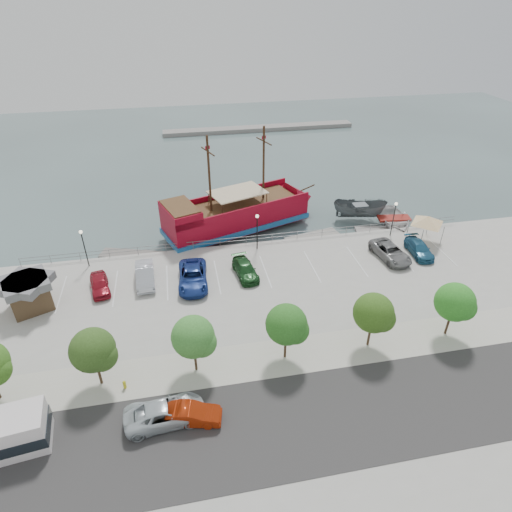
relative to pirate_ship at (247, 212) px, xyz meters
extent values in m
plane|color=#455655|center=(-0.08, -13.40, -2.18)|extent=(160.00, 160.00, 0.00)
cube|color=#A4A199|center=(-0.08, -34.40, -1.78)|extent=(100.00, 58.00, 1.20)
cube|color=#363333|center=(-0.08, -29.40, -1.17)|extent=(100.00, 8.00, 0.04)
cube|color=#B7B19D|center=(-0.08, -23.40, -1.16)|extent=(100.00, 4.00, 0.05)
cylinder|color=slate|center=(-0.08, -5.60, -0.23)|extent=(50.00, 0.06, 0.06)
cylinder|color=slate|center=(-0.08, -5.60, -0.63)|extent=(50.00, 0.06, 0.06)
cube|color=gray|center=(9.92, 41.60, -1.78)|extent=(40.00, 3.00, 0.80)
cube|color=maroon|center=(-1.41, -0.49, -0.10)|extent=(18.32, 10.95, 2.84)
cube|color=#1A5591|center=(-1.41, -0.49, -1.03)|extent=(18.74, 11.36, 0.66)
cone|color=maroon|center=(7.68, 2.69, -0.10)|extent=(5.04, 6.11, 5.25)
cube|color=maroon|center=(-8.11, -2.84, 2.09)|extent=(4.90, 6.24, 1.53)
cube|color=brown|center=(-8.11, -2.84, 2.91)|extent=(4.55, 5.76, 0.13)
cube|color=brown|center=(-0.89, -0.31, 1.37)|extent=(15.01, 9.24, 0.16)
cube|color=maroon|center=(-2.27, 1.98, 1.70)|extent=(16.58, 5.99, 0.77)
cube|color=maroon|center=(-0.54, -2.97, 1.70)|extent=(16.58, 5.99, 0.77)
cylinder|color=#382111|center=(2.21, 0.77, 5.80)|extent=(0.33, 0.33, 8.97)
cylinder|color=#382111|center=(-4.50, -1.58, 5.80)|extent=(0.33, 0.33, 8.97)
cylinder|color=#382111|center=(2.21, 0.77, 8.54)|extent=(1.23, 3.15, 0.15)
cylinder|color=#382111|center=(-4.50, -1.58, 8.54)|extent=(1.23, 3.15, 0.15)
cube|color=beige|center=(-1.20, -0.42, 2.96)|extent=(7.36, 6.02, 0.13)
cylinder|color=#382111|center=(8.40, 2.94, 1.21)|extent=(2.63, 1.07, 0.65)
imported|color=#4F5558|center=(14.58, -0.74, -0.88)|extent=(7.17, 4.54, 2.60)
imported|color=silver|center=(18.30, -3.06, -1.45)|extent=(5.94, 7.66, 1.46)
cube|color=slate|center=(-14.10, -4.20, -1.99)|extent=(7.06, 3.94, 0.39)
cube|color=gray|center=(7.25, -4.20, -1.99)|extent=(6.97, 3.32, 0.38)
cube|color=gray|center=(16.13, -4.20, -2.00)|extent=(6.50, 2.92, 0.36)
cube|color=#503A25|center=(-22.22, -12.93, 0.01)|extent=(4.25, 4.25, 2.38)
cube|color=slate|center=(-22.22, -12.93, 1.47)|extent=(4.82, 4.82, 0.76)
cylinder|color=slate|center=(17.70, -7.47, -0.05)|extent=(0.08, 0.08, 2.25)
cylinder|color=slate|center=(20.35, -7.26, -0.05)|extent=(0.08, 0.08, 2.25)
cylinder|color=slate|center=(17.91, -10.12, -0.05)|extent=(0.08, 0.08, 2.25)
cylinder|color=slate|center=(20.56, -9.91, -0.05)|extent=(0.08, 0.08, 2.25)
pyramid|color=white|center=(19.13, -8.69, 1.94)|extent=(4.63, 4.63, 0.92)
imported|color=silver|center=(-10.45, -27.54, -0.43)|extent=(5.58, 2.96, 1.49)
imported|color=#A12509|center=(-8.76, -27.94, -0.50)|extent=(4.33, 2.22, 1.36)
cylinder|color=gold|center=(-13.34, -24.20, -0.89)|extent=(0.23, 0.23, 0.57)
sphere|color=gold|center=(-13.34, -24.20, -0.59)|extent=(0.25, 0.25, 0.25)
cylinder|color=black|center=(-18.08, -6.90, 0.82)|extent=(0.12, 0.12, 4.00)
sphere|color=#FFF2CC|center=(-18.08, -6.90, 2.92)|extent=(0.36, 0.36, 0.36)
cylinder|color=black|center=(-0.08, -6.90, 0.82)|extent=(0.12, 0.12, 4.00)
sphere|color=#FFF2CC|center=(-0.08, -6.90, 2.92)|extent=(0.36, 0.36, 0.36)
cylinder|color=black|center=(15.92, -6.90, 0.82)|extent=(0.12, 0.12, 4.00)
sphere|color=#FFF2CC|center=(15.92, -6.90, 2.92)|extent=(0.36, 0.36, 0.36)
cylinder|color=#473321|center=(-15.08, -23.40, -0.08)|extent=(0.20, 0.20, 2.20)
sphere|color=#2C4919|center=(-15.08, -23.40, 2.22)|extent=(3.20, 3.20, 3.20)
sphere|color=#2C4919|center=(-14.48, -23.70, 1.82)|extent=(2.20, 2.20, 2.20)
cylinder|color=#473321|center=(-8.08, -23.40, -0.08)|extent=(0.20, 0.20, 2.20)
sphere|color=#35702B|center=(-8.08, -23.40, 2.22)|extent=(3.20, 3.20, 3.20)
sphere|color=#35702B|center=(-7.48, -23.70, 1.82)|extent=(2.20, 2.20, 2.20)
cylinder|color=#473321|center=(-1.08, -23.40, -0.08)|extent=(0.20, 0.20, 2.20)
sphere|color=#265E1D|center=(-1.08, -23.40, 2.22)|extent=(3.20, 3.20, 3.20)
sphere|color=#265E1D|center=(-0.48, -23.70, 1.82)|extent=(2.20, 2.20, 2.20)
cylinder|color=#473321|center=(5.92, -23.40, -0.08)|extent=(0.20, 0.20, 2.20)
sphere|color=#305318|center=(5.92, -23.40, 2.22)|extent=(3.20, 3.20, 3.20)
sphere|color=#305318|center=(6.52, -23.70, 1.82)|extent=(2.20, 2.20, 2.20)
cylinder|color=#473321|center=(12.92, -23.40, -0.08)|extent=(0.20, 0.20, 2.20)
sphere|color=#2A7621|center=(12.92, -23.40, 2.22)|extent=(3.20, 3.20, 3.20)
sphere|color=#2A7621|center=(13.52, -23.70, 1.82)|extent=(2.20, 2.20, 2.20)
imported|color=maroon|center=(-16.41, -11.50, -0.47)|extent=(2.49, 4.41, 1.41)
imported|color=silver|center=(-12.14, -10.90, -0.36)|extent=(1.98, 5.04, 1.63)
imported|color=navy|center=(-7.53, -12.14, -0.34)|extent=(3.09, 6.15, 1.67)
imported|color=#1A491F|center=(-2.24, -11.67, -0.50)|extent=(2.51, 4.90, 1.36)
imported|color=gray|center=(13.61, -11.45, -0.43)|extent=(3.27, 5.73, 1.51)
imported|color=#225B7C|center=(17.07, -11.30, -0.50)|extent=(2.16, 4.78, 1.36)
camera|label=1|loc=(-7.98, -46.87, 23.83)|focal=30.00mm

